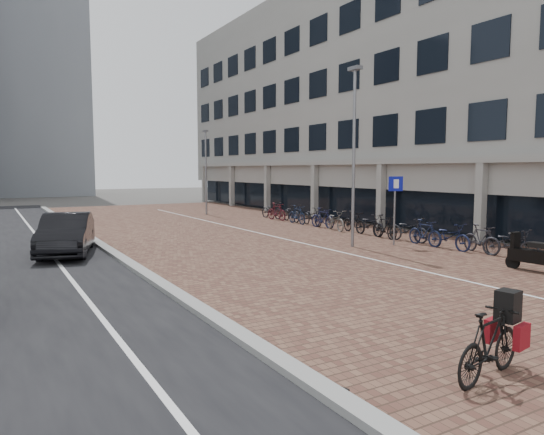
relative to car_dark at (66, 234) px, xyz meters
The scene contains 14 objects.
ground 11.45m from the car_dark, 55.35° to the right, with size 140.00×140.00×0.00m, color #474442.
plaza_brick 8.92m from the car_dark, 16.99° to the left, with size 14.50×42.00×0.04m, color brown.
curb 3.02m from the car_dark, 61.67° to the left, with size 0.35×42.00×0.14m, color gray.
lane_line 2.74m from the car_dark, 100.90° to the left, with size 0.12×44.00×0.00m, color white.
parking_line 9.11m from the car_dark, 16.62° to the left, with size 0.10×30.00×0.00m, color white.
office_building 21.95m from the car_dark, 18.72° to the left, with size 8.40×40.00×15.00m.
car_dark is the anchor object (origin of this frame).
hero_bike 14.94m from the car_dark, 75.53° to the right, with size 1.81×0.82×1.23m.
shoes 13.91m from the car_dark, 83.80° to the right, with size 0.37×0.31×0.09m, color black, non-canonical shape.
scooter_mid 15.37m from the car_dark, 41.61° to the right, with size 0.53×1.70×1.17m, color black, non-canonical shape.
parking_sign 12.39m from the car_dark, 20.67° to the right, with size 0.54×0.26×2.76m.
lamp_near 10.92m from the car_dark, 21.13° to the right, with size 0.12×0.12×6.82m, color gray.
lamp_far 16.09m from the car_dark, 49.51° to the left, with size 0.12×0.12×5.55m, color slate.
bike_row 12.74m from the car_dark, ahead, with size 1.50×18.14×1.05m.
Camera 1 is at (-8.92, -9.51, 3.03)m, focal length 32.94 mm.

